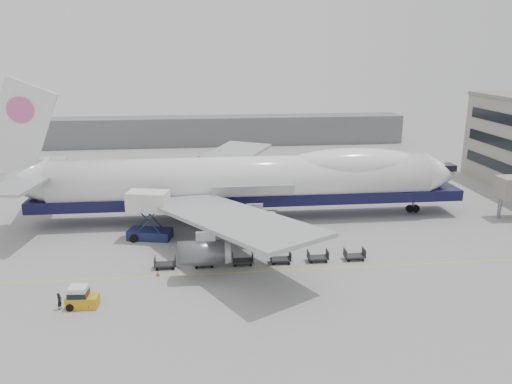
{
  "coord_description": "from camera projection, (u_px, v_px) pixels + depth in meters",
  "views": [
    {
      "loc": [
        -5.52,
        -55.02,
        23.1
      ],
      "look_at": [
        1.1,
        6.0,
        5.52
      ],
      "focal_mm": 35.0,
      "sensor_mm": 36.0,
      "label": 1
    }
  ],
  "objects": [
    {
      "name": "dolly_4",
      "position": [
        318.0,
        257.0,
        56.34
      ],
      "size": [
        2.3,
        1.35,
        1.3
      ],
      "color": "#2D2D30",
      "rests_on": "ground"
    },
    {
      "name": "traffic_cone",
      "position": [
        158.0,
        274.0,
        52.71
      ],
      "size": [
        0.41,
        0.41,
        0.6
      ],
      "rotation": [
        0.0,
        0.0,
        0.42
      ],
      "color": "#D63F0B",
      "rests_on": "ground"
    },
    {
      "name": "apron_line",
      "position": [
        258.0,
        272.0,
        53.78
      ],
      "size": [
        60.0,
        0.15,
        0.01
      ],
      "primitive_type": "cube",
      "color": "gold",
      "rests_on": "ground"
    },
    {
      "name": "catering_truck",
      "position": [
        149.0,
        213.0,
        62.36
      ],
      "size": [
        5.84,
        4.58,
        6.19
      ],
      "rotation": [
        0.0,
        0.0,
        -0.23
      ],
      "color": "#171E47",
      "rests_on": "ground"
    },
    {
      "name": "dolly_0",
      "position": [
        165.0,
        264.0,
        54.57
      ],
      "size": [
        2.3,
        1.35,
        1.3
      ],
      "color": "#2D2D30",
      "rests_on": "ground"
    },
    {
      "name": "airliner",
      "position": [
        248.0,
        180.0,
        69.51
      ],
      "size": [
        67.0,
        55.3,
        19.98
      ],
      "color": "white",
      "rests_on": "ground"
    },
    {
      "name": "dolly_5",
      "position": [
        354.0,
        255.0,
        56.78
      ],
      "size": [
        2.3,
        1.35,
        1.3
      ],
      "color": "#2D2D30",
      "rests_on": "ground"
    },
    {
      "name": "dolly_3",
      "position": [
        280.0,
        259.0,
        55.9
      ],
      "size": [
        2.3,
        1.35,
        1.3
      ],
      "color": "#2D2D30",
      "rests_on": "ground"
    },
    {
      "name": "ground_worker",
      "position": [
        60.0,
        301.0,
        45.87
      ],
      "size": [
        0.52,
        0.67,
        1.63
      ],
      "primitive_type": "imported",
      "rotation": [
        0.0,
        0.0,
        1.33
      ],
      "color": "black",
      "rests_on": "ground"
    },
    {
      "name": "dolly_2",
      "position": [
        243.0,
        260.0,
        55.46
      ],
      "size": [
        2.3,
        1.35,
        1.3
      ],
      "color": "#2D2D30",
      "rests_on": "ground"
    },
    {
      "name": "baggage_tug",
      "position": [
        81.0,
        298.0,
        46.23
      ],
      "size": [
        2.93,
        1.71,
        2.08
      ],
      "rotation": [
        0.0,
        0.0,
        -0.07
      ],
      "color": "#C69012",
      "rests_on": "ground"
    },
    {
      "name": "hangar",
      "position": [
        184.0,
        131.0,
        124.42
      ],
      "size": [
        110.0,
        8.0,
        7.0
      ],
      "primitive_type": "cube",
      "color": "slate",
      "rests_on": "ground"
    },
    {
      "name": "dolly_1",
      "position": [
        204.0,
        262.0,
        55.01
      ],
      "size": [
        2.3,
        1.35,
        1.3
      ],
      "color": "#2D2D30",
      "rests_on": "ground"
    },
    {
      "name": "ground",
      "position": [
        252.0,
        250.0,
        59.52
      ],
      "size": [
        260.0,
        260.0,
        0.0
      ],
      "primitive_type": "plane",
      "color": "gray",
      "rests_on": "ground"
    }
  ]
}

